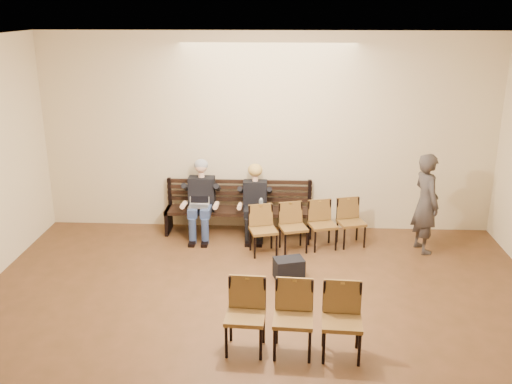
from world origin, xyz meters
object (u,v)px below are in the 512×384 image
Objects in this scene: laptop at (199,208)px; seated_man at (201,199)px; bench at (238,221)px; seated_woman at (255,204)px; passerby at (427,196)px; water_bottle at (261,212)px; bag at (289,269)px; chair_row_front at (308,227)px; chair_row_back at (293,320)px.

seated_man is at bearing 88.82° from laptop.
bench is at bearing 10.61° from seated_man.
passerby is (2.82, -0.48, 0.36)m from seated_woman.
seated_woman reaches higher than water_bottle.
chair_row_front is at bearing 73.73° from bag.
laptop is 0.80× the size of bag.
water_bottle is at bearing -0.59° from laptop.
seated_woman is at bearing 110.12° from bag.
bag is (1.56, -1.45, -0.42)m from laptop.
bag is (0.47, -1.32, -0.41)m from water_bottle.
seated_man is 3.94× the size of laptop.
water_bottle is 0.12× the size of passerby.
chair_row_back is at bearing -66.14° from seated_man.
bench is 0.69m from water_bottle.
water_bottle is 0.55× the size of bag.
passerby is (3.78, -0.30, 0.38)m from laptop.
seated_woman reaches higher than chair_row_back.
chair_row_back is (1.57, -3.55, -0.24)m from seated_man.
chair_row_back is (0.04, -1.93, 0.28)m from bag.
seated_woman is 2.88m from passerby.
water_bottle is at bearing 70.46° from passerby.
water_bottle is 0.15× the size of chair_row_back.
passerby reaches higher than seated_woman.
passerby reaches higher than chair_row_front.
chair_row_front is (1.85, -0.53, -0.27)m from seated_man.
chair_row_front is (0.91, -0.53, -0.19)m from seated_woman.
laptop is 1.92m from chair_row_front.
laptop reaches higher than bench.
bench is 7.58× the size of laptop.
laptop is at bearing 173.44° from water_bottle.
chair_row_back is at bearing -111.48° from chair_row_front.
laptop reaches higher than bag.
seated_man is 3.80m from passerby.
seated_man is 5.73× the size of water_bottle.
seated_man reaches higher than chair_row_back.
laptop is (-0.66, -0.30, 0.35)m from bench.
bag is (1.53, -1.62, -0.52)m from seated_man.
bag is at bearing -62.83° from bench.
passerby is (2.69, -0.18, 0.39)m from water_bottle.
bag is 0.27× the size of chair_row_back.
laptop is at bearing -169.67° from seated_woman.
seated_man is 1.11m from water_bottle.
seated_man reaches higher than bench.
bench is 3.26m from passerby.
bench is 3.80m from chair_row_back.
laptop is 0.22× the size of chair_row_back.
seated_man is 2.29m from bag.
water_bottle is at bearing -15.78° from seated_man.
laptop is 3.81m from passerby.
bench is 0.81m from laptop.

